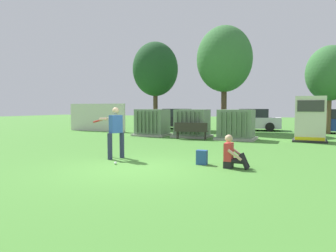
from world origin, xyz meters
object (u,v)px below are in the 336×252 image
(transformer_mid_east, at_px, (236,125))
(parked_car_leftmost, at_px, (176,119))
(transformer_west, at_px, (152,123))
(parked_car_right_of_center, at_px, (336,122))
(parked_car_left_of_center, at_px, (252,120))
(generator_enclosure, at_px, (310,119))
(park_bench, at_px, (191,130))
(transformer_mid_west, at_px, (192,124))
(seated_spectator, at_px, (232,155))
(backpack, at_px, (202,158))
(batter, at_px, (115,130))
(sports_ball, at_px, (115,163))

(transformer_mid_east, height_order, parked_car_leftmost, same)
(transformer_west, relative_size, parked_car_right_of_center, 0.50)
(parked_car_leftmost, relative_size, parked_car_left_of_center, 1.00)
(generator_enclosure, xyz_separation_m, park_bench, (-5.83, -1.57, -0.60))
(transformer_mid_west, height_order, park_bench, transformer_mid_west)
(transformer_mid_west, distance_m, seated_spectator, 8.98)
(transformer_mid_east, distance_m, backpack, 7.60)
(transformer_mid_west, height_order, parked_car_left_of_center, same)
(backpack, bearing_deg, batter, -176.46)
(transformer_mid_west, xyz_separation_m, parked_car_leftmost, (-3.78, 6.42, -0.04))
(park_bench, bearing_deg, parked_car_right_of_center, 46.15)
(backpack, relative_size, parked_car_right_of_center, 0.10)
(transformer_mid_east, bearing_deg, seated_spectator, -78.97)
(transformer_west, xyz_separation_m, generator_enclosure, (8.76, 0.46, 0.35))
(park_bench, height_order, parked_car_right_of_center, parked_car_right_of_center)
(parked_car_left_of_center, bearing_deg, park_bench, -103.21)
(transformer_mid_west, bearing_deg, park_bench, -72.67)
(transformer_mid_west, distance_m, parked_car_left_of_center, 7.34)
(sports_ball, distance_m, backpack, 2.64)
(transformer_mid_west, distance_m, sports_ball, 9.00)
(park_bench, distance_m, parked_car_leftmost, 8.73)
(batter, relative_size, parked_car_leftmost, 0.40)
(parked_car_leftmost, relative_size, parked_car_right_of_center, 1.04)
(generator_enclosure, bearing_deg, transformer_mid_west, -176.96)
(transformer_mid_west, xyz_separation_m, parked_car_right_of_center, (7.88, 6.56, -0.04))
(transformer_mid_east, xyz_separation_m, generator_enclosure, (3.61, 0.59, 0.35))
(seated_spectator, xyz_separation_m, parked_car_leftmost, (-7.89, 14.39, 0.38))
(transformer_mid_east, distance_m, sports_ball, 8.90)
(sports_ball, xyz_separation_m, parked_car_right_of_center, (7.11, 15.49, 0.71))
(generator_enclosure, xyz_separation_m, backpack, (-3.06, -8.15, -0.92))
(transformer_mid_west, height_order, backpack, transformer_mid_west)
(transformer_mid_east, distance_m, batter, 8.14)
(transformer_west, relative_size, transformer_mid_west, 1.00)
(batter, relative_size, sports_ball, 19.33)
(transformer_west, bearing_deg, sports_ball, -69.37)
(generator_enclosure, relative_size, park_bench, 1.25)
(generator_enclosure, bearing_deg, transformer_mid_east, -170.78)
(transformer_west, xyz_separation_m, parked_car_left_of_center, (4.86, 7.10, -0.04))
(parked_car_right_of_center, bearing_deg, transformer_mid_east, -127.72)
(sports_ball, xyz_separation_m, seated_spectator, (3.34, 0.96, 0.33))
(parked_car_leftmost, bearing_deg, transformer_west, -79.34)
(seated_spectator, bearing_deg, generator_enclosure, 75.78)
(transformer_west, xyz_separation_m, park_bench, (2.93, -1.11, -0.25))
(generator_enclosure, height_order, seated_spectator, generator_enclosure)
(backpack, relative_size, parked_car_leftmost, 0.10)
(parked_car_leftmost, height_order, parked_car_left_of_center, same)
(sports_ball, distance_m, parked_car_leftmost, 16.03)
(seated_spectator, xyz_separation_m, parked_car_right_of_center, (3.77, 14.53, 0.38))
(transformer_mid_east, distance_m, parked_car_left_of_center, 7.23)
(park_bench, xyz_separation_m, parked_car_leftmost, (-4.16, 7.67, 0.22))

